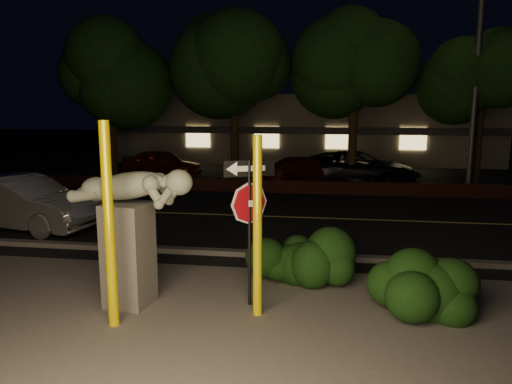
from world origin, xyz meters
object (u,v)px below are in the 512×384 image
signpost (249,204)px  silver_sedan (22,203)px  yellow_pole_left (109,227)px  parked_car_dark (356,168)px  parked_car_darkred (308,171)px  yellow_pole_right (257,228)px  sculpture (129,222)px  streetlight (475,27)px  parked_car_red (162,164)px

signpost → silver_sedan: size_ratio=0.56×
yellow_pole_left → parked_car_dark: size_ratio=0.61×
yellow_pole_left → parked_car_darkred: bearing=80.7°
yellow_pole_left → parked_car_darkred: yellow_pole_left is taller
silver_sedan → parked_car_dark: (9.60, 9.18, -0.01)m
yellow_pole_right → sculpture: size_ratio=1.23×
silver_sedan → yellow_pole_left: bearing=-124.9°
yellow_pole_right → parked_car_dark: 14.15m
yellow_pole_right → streetlight: size_ratio=0.28×
signpost → silver_sedan: bearing=125.8°
signpost → silver_sedan: (-7.20, 4.39, -1.07)m
parked_car_red → parked_car_darkred: size_ratio=0.91×
signpost → silver_sedan: signpost is taller
sculpture → parked_car_dark: bearing=80.1°
streetlight → silver_sedan: bearing=-172.5°
yellow_pole_left → streetlight: 16.52m
yellow_pole_right → streetlight: 14.91m
sculpture → streetlight: streetlight is taller
yellow_pole_left → yellow_pole_right: size_ratio=1.08×
signpost → parked_car_darkred: signpost is taller
streetlight → silver_sedan: 16.73m
yellow_pole_right → streetlight: streetlight is taller
parked_car_darkred → yellow_pole_left: bearing=145.1°
yellow_pole_left → parked_car_red: yellow_pole_left is taller
yellow_pole_right → silver_sedan: 8.83m
silver_sedan → parked_car_red: silver_sedan is taller
signpost → parked_car_dark: size_ratio=0.48×
parked_car_red → yellow_pole_left: bearing=-149.9°
yellow_pole_left → sculpture: bearing=92.3°
silver_sedan → parked_car_dark: bearing=-34.5°
parked_car_darkred → parked_car_dark: parked_car_dark is taller
yellow_pole_left → sculpture: yellow_pole_left is taller
yellow_pole_left → silver_sedan: 7.63m
parked_car_dark → parked_car_red: bearing=95.2°
signpost → yellow_pole_right: bearing=-85.5°
signpost → parked_car_dark: bearing=57.1°
parked_car_darkred → streetlight: bearing=-124.3°
silver_sedan → parked_car_darkred: bearing=-28.9°
yellow_pole_left → silver_sedan: (-5.20, 5.52, -0.87)m
yellow_pole_left → streetlight: streetlight is taller
parked_car_dark → sculpture: bearing=173.6°
yellow_pole_left → streetlight: bearing=57.7°
yellow_pole_right → silver_sedan: bearing=147.2°
yellow_pole_right → sculpture: 2.22m
silver_sedan → parked_car_darkred: size_ratio=1.07×
streetlight → sculpture: bearing=-146.6°
yellow_pole_right → parked_car_red: 16.45m
streetlight → parked_car_red: streetlight is taller
parked_car_darkred → parked_car_dark: 2.08m
sculpture → parked_car_red: bearing=115.2°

